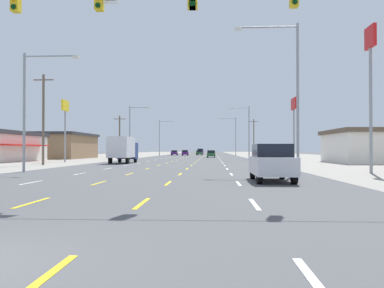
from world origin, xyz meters
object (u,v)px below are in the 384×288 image
object	(u,v)px
hatchback_inner_right_mid	(211,154)
sedan_center_turn_farther	(199,153)
streetlight_right_row_2	(234,134)
streetlight_right_row_1	(247,129)
pole_sign_left_row_1	(65,115)
sedan_far_left_far	(174,153)
streetlight_left_row_1	(132,129)
suv_far_right_nearest	(272,162)
streetlight_left_row_2	(161,135)
suv_center_turn_farthest	(200,152)
pole_sign_right_row_1	(294,112)
hatchback_inner_left_midfar	(185,153)
streetlight_right_row_0	(291,86)
box_truck_far_left_near	(123,148)
streetlight_left_row_0	(30,102)
pole_sign_right_row_0	(371,67)

from	to	relation	value
hatchback_inner_right_mid	sedan_center_turn_farther	xyz separation A→B (m)	(-3.79, 39.12, -0.03)
streetlight_right_row_2	streetlight_right_row_1	bearing A→B (deg)	-89.79
hatchback_inner_right_mid	pole_sign_left_row_1	bearing A→B (deg)	-121.90
sedan_far_left_far	streetlight_left_row_1	size ratio (longest dim) A/B	0.49
suv_far_right_nearest	streetlight_left_row_2	bearing A→B (deg)	101.22
suv_center_turn_farthest	pole_sign_right_row_1	size ratio (longest dim) A/B	0.58
hatchback_inner_left_midfar	pole_sign_left_row_1	bearing A→B (deg)	-101.60
pole_sign_left_row_1	suv_center_turn_farthest	bearing A→B (deg)	78.85
pole_sign_right_row_1	streetlight_right_row_2	bearing A→B (deg)	95.41
hatchback_inner_right_mid	sedan_far_left_far	bearing A→B (deg)	108.37
streetlight_right_row_0	streetlight_right_row_2	bearing A→B (deg)	90.01
pole_sign_right_row_1	hatchback_inner_left_midfar	bearing A→B (deg)	107.25
hatchback_inner_left_midfar	box_truck_far_left_near	bearing A→B (deg)	-93.05
hatchback_inner_right_mid	box_truck_far_left_near	bearing A→B (deg)	-106.82
suv_center_turn_farthest	streetlight_right_row_1	size ratio (longest dim) A/B	0.55
streetlight_left_row_0	pole_sign_left_row_1	bearing A→B (deg)	104.61
box_truck_far_left_near	sedan_far_left_far	xyz separation A→B (m)	(-0.04, 68.18, -1.08)
pole_sign_right_row_1	hatchback_inner_right_mid	bearing A→B (deg)	109.45
box_truck_far_left_near	streetlight_left_row_0	bearing A→B (deg)	-97.65
hatchback_inner_left_midfar	suv_center_turn_farthest	size ratio (longest dim) A/B	0.80
hatchback_inner_left_midfar	suv_center_turn_farthest	bearing A→B (deg)	80.11
suv_far_right_nearest	sedan_far_left_far	distance (m)	96.72
suv_far_right_nearest	pole_sign_right_row_0	xyz separation A→B (m)	(8.21, 7.85, 6.61)
pole_sign_right_row_1	box_truck_far_left_near	bearing A→B (deg)	-168.24
streetlight_left_row_0	streetlight_right_row_0	world-z (taller)	streetlight_right_row_0
suv_far_right_nearest	pole_sign_left_row_1	world-z (taller)	pole_sign_left_row_1
hatchback_inner_right_mid	streetlight_right_row_2	distance (m)	23.33
sedan_far_left_far	sedan_center_turn_farther	size ratio (longest dim) A/B	1.00
sedan_far_left_far	pole_sign_right_row_1	size ratio (longest dim) A/B	0.53
suv_far_right_nearest	suv_center_turn_farthest	distance (m)	112.47
sedan_center_turn_farther	streetlight_right_row_1	size ratio (longest dim) A/B	0.50
streetlight_left_row_2	sedan_far_left_far	bearing A→B (deg)	75.74
streetlight_left_row_2	suv_center_turn_farthest	bearing A→B (deg)	70.16
streetlight_left_row_0	streetlight_right_row_2	bearing A→B (deg)	75.92
streetlight_right_row_1	streetlight_left_row_2	xyz separation A→B (m)	(-19.60, 38.59, 0.29)
pole_sign_right_row_1	streetlight_right_row_1	size ratio (longest dim) A/B	0.94
suv_far_right_nearest	pole_sign_left_row_1	bearing A→B (deg)	125.96
suv_far_right_nearest	pole_sign_left_row_1	xyz separation A→B (m)	(-22.97, 31.65, 5.36)
box_truck_far_left_near	streetlight_left_row_1	bearing A→B (deg)	98.19
pole_sign_left_row_1	sedan_far_left_far	bearing A→B (deg)	82.19
pole_sign_right_row_1	streetlight_right_row_1	distance (m)	15.36
streetlight_left_row_0	streetlight_right_row_1	distance (m)	43.23
pole_sign_right_row_0	streetlight_left_row_1	world-z (taller)	pole_sign_right_row_0
pole_sign_right_row_1	streetlight_right_row_1	world-z (taller)	streetlight_right_row_1
pole_sign_left_row_1	pole_sign_right_row_0	size ratio (longest dim) A/B	0.79
hatchback_inner_left_midfar	pole_sign_left_row_1	world-z (taller)	pole_sign_left_row_1
suv_center_turn_farthest	pole_sign_left_row_1	xyz separation A→B (m)	(-15.89, -80.59, 5.36)
sedan_center_turn_farther	streetlight_right_row_0	size ratio (longest dim) A/B	0.41
suv_far_right_nearest	streetlight_right_row_2	distance (m)	85.27
pole_sign_right_row_0	streetlight_left_row_0	world-z (taller)	pole_sign_right_row_0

